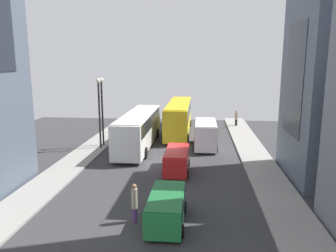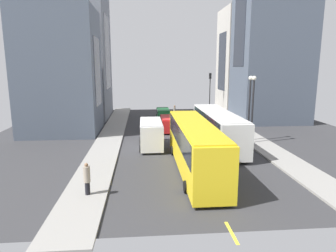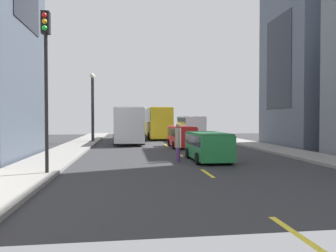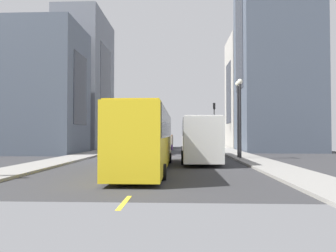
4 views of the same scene
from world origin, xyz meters
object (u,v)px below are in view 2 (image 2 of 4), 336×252
(car_red_0, at_px, (168,123))
(delivery_van_white, at_px, (151,132))
(traffic_light_near_corner, at_px, (210,86))
(streetcar_yellow, at_px, (195,143))
(pedestrian_walking_far, at_px, (175,112))
(car_green_1, at_px, (163,113))
(pedestrian_crossing_mid, at_px, (87,178))
(city_bus_white, at_px, (218,125))

(car_red_0, bearing_deg, delivery_van_white, 72.77)
(car_red_0, bearing_deg, traffic_light_near_corner, -122.80)
(streetcar_yellow, relative_size, traffic_light_near_corner, 2.02)
(car_red_0, distance_m, pedestrian_walking_far, 8.34)
(streetcar_yellow, distance_m, delivery_van_white, 7.42)
(car_green_1, relative_size, pedestrian_crossing_mid, 2.16)
(city_bus_white, bearing_deg, pedestrian_walking_far, -80.39)
(streetcar_yellow, relative_size, car_red_0, 2.94)
(city_bus_white, xyz_separation_m, car_green_1, (4.27, -15.31, -1.08))
(pedestrian_walking_far, height_order, pedestrian_crossing_mid, pedestrian_crossing_mid)
(city_bus_white, distance_m, pedestrian_walking_far, 15.56)
(streetcar_yellow, bearing_deg, pedestrian_walking_far, -92.28)
(traffic_light_near_corner, bearing_deg, car_green_1, 25.71)
(delivery_van_white, xyz_separation_m, car_red_0, (-2.27, -7.32, -0.50))
(city_bus_white, xyz_separation_m, delivery_van_white, (6.50, 0.18, -0.50))
(car_green_1, distance_m, pedestrian_walking_far, 1.69)
(car_green_1, relative_size, traffic_light_near_corner, 0.65)
(city_bus_white, height_order, traffic_light_near_corner, traffic_light_near_corner)
(city_bus_white, distance_m, car_green_1, 15.93)
(streetcar_yellow, bearing_deg, car_red_0, -86.96)
(streetcar_yellow, relative_size, delivery_van_white, 2.46)
(streetcar_yellow, distance_m, pedestrian_walking_far, 22.29)
(city_bus_white, height_order, pedestrian_crossing_mid, city_bus_white)
(traffic_light_near_corner, bearing_deg, pedestrian_walking_far, 31.57)
(car_green_1, bearing_deg, pedestrian_crossing_mid, 76.47)
(city_bus_white, height_order, car_red_0, city_bus_white)
(city_bus_white, relative_size, car_green_1, 3.00)
(pedestrian_crossing_mid, bearing_deg, car_red_0, -30.18)
(car_red_0, distance_m, pedestrian_crossing_mid, 19.34)
(pedestrian_crossing_mid, bearing_deg, car_green_1, -24.38)
(streetcar_yellow, distance_m, car_green_1, 22.29)
(car_green_1, height_order, pedestrian_crossing_mid, pedestrian_crossing_mid)
(pedestrian_crossing_mid, relative_size, traffic_light_near_corner, 0.30)
(streetcar_yellow, relative_size, pedestrian_walking_far, 6.30)
(car_green_1, xyz_separation_m, pedestrian_crossing_mid, (6.36, 26.42, 0.24))
(pedestrian_crossing_mid, bearing_deg, traffic_light_near_corner, -35.86)
(pedestrian_crossing_mid, bearing_deg, delivery_van_white, -31.55)
(car_red_0, xyz_separation_m, traffic_light_near_corner, (-7.66, -11.88, 3.62))
(delivery_van_white, height_order, pedestrian_crossing_mid, delivery_van_white)
(car_red_0, height_order, car_green_1, car_red_0)
(streetcar_yellow, xyz_separation_m, pedestrian_walking_far, (-0.88, -22.25, -1.00))
(delivery_van_white, bearing_deg, pedestrian_crossing_mid, 69.30)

